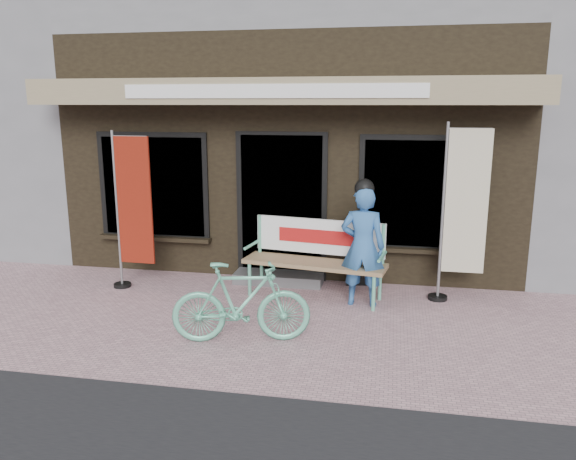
% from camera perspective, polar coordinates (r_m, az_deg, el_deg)
% --- Properties ---
extents(ground, '(70.00, 70.00, 0.00)m').
position_cam_1_polar(ground, '(6.75, -3.99, -9.92)').
color(ground, '#B98E95').
rests_on(ground, ground).
extents(storefront, '(7.00, 6.77, 6.00)m').
position_cam_1_polar(storefront, '(11.10, 2.45, 14.81)').
color(storefront, black).
rests_on(storefront, ground).
extents(bench, '(1.99, 0.79, 1.05)m').
position_cam_1_polar(bench, '(7.65, 2.92, -2.27)').
color(bench, '#60BD99').
rests_on(bench, ground).
extents(person, '(0.59, 0.40, 1.67)m').
position_cam_1_polar(person, '(7.30, 7.60, -1.43)').
color(person, '#2F63A5').
rests_on(person, ground).
extents(bicycle, '(1.59, 0.77, 0.92)m').
position_cam_1_polar(bicycle, '(6.24, -4.78, -7.34)').
color(bicycle, '#60BD99').
rests_on(bicycle, ground).
extents(nobori_red, '(0.66, 0.25, 2.24)m').
position_cam_1_polar(nobori_red, '(8.13, -15.58, 2.07)').
color(nobori_red, gray).
rests_on(nobori_red, ground).
extents(nobori_cream, '(0.69, 0.26, 2.37)m').
position_cam_1_polar(nobori_cream, '(7.64, 17.24, 1.82)').
color(nobori_cream, gray).
rests_on(nobori_cream, ground).
extents(menu_stand, '(0.46, 0.20, 0.90)m').
position_cam_1_polar(menu_stand, '(8.18, 7.55, -2.48)').
color(menu_stand, black).
rests_on(menu_stand, ground).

